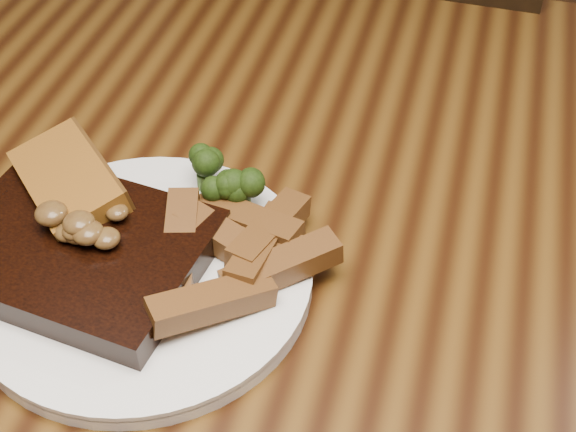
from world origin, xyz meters
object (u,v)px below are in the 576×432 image
chair_far (361,75)px  steak (78,251)px  potato_wedges (212,256)px  garlic_bread (73,200)px  plate (143,276)px  dining_table (308,311)px

chair_far → steak: size_ratio=5.07×
steak → potato_wedges: steak is taller
steak → garlic_bread: steak is taller
chair_far → plate: (-0.06, -0.64, 0.22)m
garlic_bread → chair_far: bearing=120.0°
chair_far → potato_wedges: bearing=90.8°
plate → steak: bearing=-174.4°
dining_table → plate: (-0.11, -0.08, 0.10)m
chair_far → steak: (-0.11, -0.64, 0.24)m
dining_table → potato_wedges: bearing=-136.7°
plate → chair_far: bearing=84.6°
dining_table → chair_far: size_ratio=1.66×
steak → dining_table: bearing=34.4°
dining_table → plate: size_ratio=6.08×
potato_wedges → dining_table: bearing=43.3°
dining_table → steak: 0.22m
plate → dining_table: bearing=34.3°
chair_far → garlic_bread: bearing=78.4°
dining_table → garlic_bread: garlic_bread is taller
plate → garlic_bread: 0.09m
dining_table → chair_far: (-0.05, 0.56, -0.13)m
plate → garlic_bread: (-0.08, 0.05, 0.02)m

